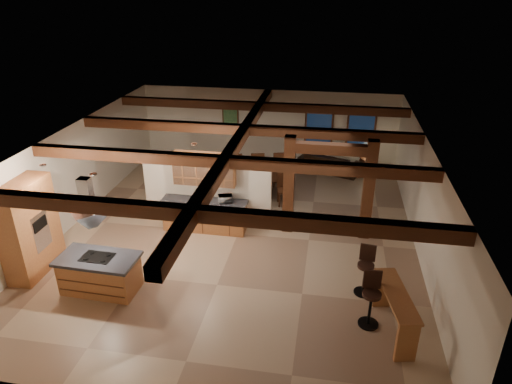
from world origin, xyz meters
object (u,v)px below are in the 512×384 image
kitchen_island (100,273)px  dining_table (259,185)px  bar_counter (395,306)px  sofa (330,163)px

kitchen_island → dining_table: size_ratio=0.93×
bar_counter → dining_table: bearing=122.1°
sofa → bar_counter: bearing=120.6°
dining_table → sofa: dining_table is taller
dining_table → sofa: 3.48m
sofa → bar_counter: 8.85m
dining_table → kitchen_island: bearing=-131.1°
kitchen_island → bar_counter: size_ratio=1.00×
sofa → bar_counter: (1.52, -8.71, 0.31)m
kitchen_island → dining_table: 6.48m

